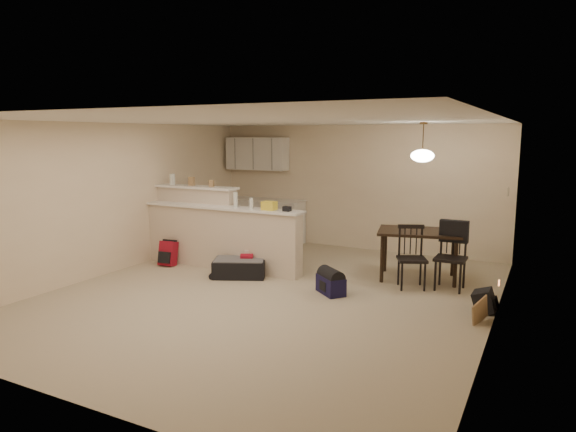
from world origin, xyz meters
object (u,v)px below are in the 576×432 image
Objects in this scene: dining_table at (419,236)px; black_daypack at (484,301)px; red_backpack at (168,253)px; navy_duffel at (331,285)px; suitcase at (240,268)px; pendant_lamp at (422,155)px; dining_chair_near at (412,257)px; dining_chair_far at (451,257)px.

dining_table reaches higher than black_daypack.
red_backpack reaches higher than black_daypack.
navy_duffel is at bearing -137.20° from dining_table.
pendant_lamp is at bearing -0.58° from suitcase.
navy_duffel is (-0.95, -1.37, -0.57)m from dining_table.
suitcase is at bearing -6.51° from red_backpack.
red_backpack is at bearing -164.37° from pendant_lamp.
black_daypack is at bearing -45.48° from pendant_lamp.
red_backpack is at bearing -176.91° from dining_table.
red_backpack reaches higher than navy_duffel.
dining_table is 1.76m from navy_duffel.
pendant_lamp is at bearing 10.09° from red_backpack.
black_daypack is (3.79, 0.03, 0.00)m from suitcase.
red_backpack is (-1.52, 0.03, 0.08)m from suitcase.
black_daypack reaches higher than suitcase.
pendant_lamp is 1.90× the size of black_daypack.
dining_chair_near is at bearing 62.57° from black_daypack.
dining_chair_far is 1.85m from navy_duffel.
pendant_lamp is 4.67m from red_backpack.
red_backpack is 0.90× the size of navy_duffel.
navy_duffel is 2.10m from black_daypack.
black_daypack is (2.09, 0.21, 0.01)m from navy_duffel.
dining_table is at bearing 68.89° from dining_chair_near.
navy_duffel is at bearing -145.61° from dining_chair_far.
navy_duffel is (-1.51, -1.01, -0.37)m from dining_chair_far.
suitcase reaches higher than navy_duffel.
suitcase is (-2.64, -1.19, -1.85)m from pendant_lamp.
dining_chair_near is 1.32m from navy_duffel.
navy_duffel is (-0.98, -0.82, -0.34)m from dining_chair_near.
dining_table is 0.59m from dining_chair_near.
black_daypack is (1.14, -1.16, -0.55)m from dining_table.
dining_table is 0.69m from dining_chair_far.
dining_chair_far is at bearing -45.42° from dining_table.
pendant_lamp reaches higher than red_backpack.
dining_chair_near is 1.14× the size of suitcase.
dining_chair_near reaches higher than red_backpack.
dining_chair_near is at bearing 2.84° from red_backpack.
suitcase is 1.74× the size of navy_duffel.
dining_chair_near is 4.24m from red_backpack.
dining_chair_far is at bearing -4.85° from dining_chair_near.
pendant_lamp is at bearing 147.72° from dining_chair_far.
dining_chair_far is 2.33× the size of red_backpack.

